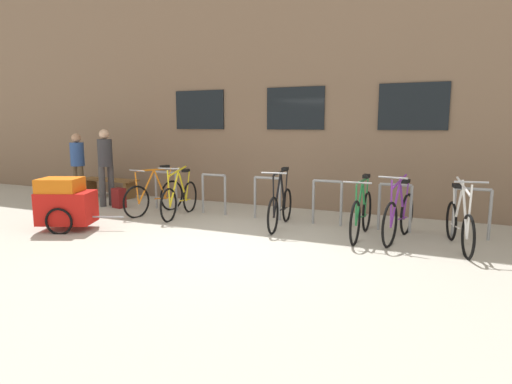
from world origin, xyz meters
name	(u,v)px	position (x,y,z in m)	size (l,w,h in m)	color
ground_plane	(227,243)	(0.00, 0.00, 0.00)	(42.00, 42.00, 0.00)	#B2ADA0
storefront_building	(336,79)	(0.00, 6.77, 3.14)	(28.00, 7.17, 6.28)	#7A604C
bike_rack	(296,196)	(0.49, 1.90, 0.51)	(6.58, 0.05, 0.84)	gray
bicycle_purple	(399,216)	(2.42, 1.34, 0.39)	(0.46, 1.65, 1.09)	black
bicycle_white	(459,224)	(3.30, 1.22, 0.37)	(0.51, 1.63, 1.10)	black
bicycle_black	(280,206)	(0.36, 1.40, 0.38)	(0.44, 1.66, 1.08)	black
bicycle_yellow	(180,198)	(-1.83, 1.42, 0.37)	(0.44, 1.65, 1.05)	black
bicycle_orange	(155,196)	(-2.46, 1.44, 0.37)	(0.47, 1.62, 1.01)	black
bicycle_green	(361,214)	(1.84, 1.27, 0.39)	(0.44, 1.69, 1.03)	black
bike_trailer	(65,203)	(-3.02, -0.35, 0.48)	(1.46, 0.90, 0.94)	red
wooden_bench	(109,184)	(-4.82, 2.67, 0.34)	(1.62, 0.40, 0.47)	brown
person_by_bench	(105,162)	(-3.99, 1.69, 1.01)	(0.32, 0.35, 1.74)	#3F3F42
person_browsing	(78,162)	(-5.11, 1.94, 0.94)	(0.35, 0.32, 1.64)	brown
backpack	(119,198)	(-3.59, 1.62, 0.22)	(0.28, 0.20, 0.44)	maroon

